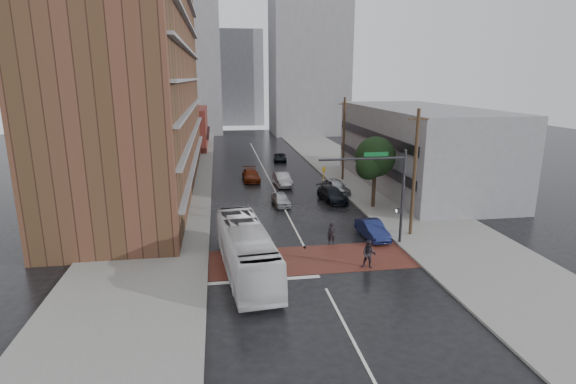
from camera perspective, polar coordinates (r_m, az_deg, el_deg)
ground at (r=31.03m, az=3.09°, el=-8.89°), size 160.00×160.00×0.00m
crosswalk at (r=31.47m, az=2.90°, el=-8.52°), size 14.00×5.00×0.02m
sidewalk_west at (r=54.53m, az=-14.39°, el=1.02°), size 9.00×90.00×0.15m
sidewalk_east at (r=57.01m, az=9.27°, el=1.85°), size 9.00×90.00×0.15m
apartment_block at (r=52.52m, az=-18.28°, el=15.60°), size 10.00×44.00×28.00m
storefront_west at (r=82.56m, az=-13.07°, el=7.92°), size 8.00×16.00×7.00m
building_east at (r=53.46m, az=16.25°, el=5.47°), size 11.00×26.00×9.00m
distant_tower_west at (r=106.24m, az=-13.68°, el=16.01°), size 18.00×16.00×32.00m
distant_tower_east at (r=102.02m, az=2.62°, el=17.59°), size 16.00×14.00×36.00m
distant_tower_center at (r=123.02m, az=-6.22°, el=14.17°), size 12.00×10.00×24.00m
street_tree at (r=43.12m, az=11.02°, el=4.08°), size 4.20×4.10×6.90m
signal_mast at (r=33.46m, az=12.16°, el=1.07°), size 6.50×0.30×7.20m
utility_pole_near at (r=35.85m, az=15.77°, el=2.40°), size 1.60×0.26×10.00m
utility_pole_far at (r=54.41m, az=7.09°, el=6.76°), size 1.60×0.26×10.00m
transit_bus at (r=28.95m, az=-5.34°, el=-7.33°), size 3.71×11.47×3.14m
pedestrian_a at (r=33.88m, az=5.56°, el=-5.30°), size 0.72×0.55×1.75m
pedestrian_b at (r=30.21m, az=10.22°, el=-7.80°), size 1.15×1.04×1.92m
car_travel_a at (r=44.06m, az=-0.93°, el=-0.90°), size 1.76×3.86×1.29m
car_travel_b at (r=51.97m, az=-0.73°, el=1.60°), size 1.93×4.70×1.51m
car_travel_c at (r=54.75m, az=-4.72°, el=2.15°), size 2.11×4.89×1.40m
suv_travel at (r=67.64m, az=-1.03°, el=4.43°), size 2.29×4.25×1.13m
car_parked_near at (r=35.84m, az=10.65°, el=-4.69°), size 1.73×4.27×1.38m
car_parked_mid at (r=45.76m, az=5.64°, el=-0.32°), size 2.68×5.05×1.39m
car_parked_far at (r=48.75m, az=6.05°, el=0.71°), size 2.69×4.95×1.60m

